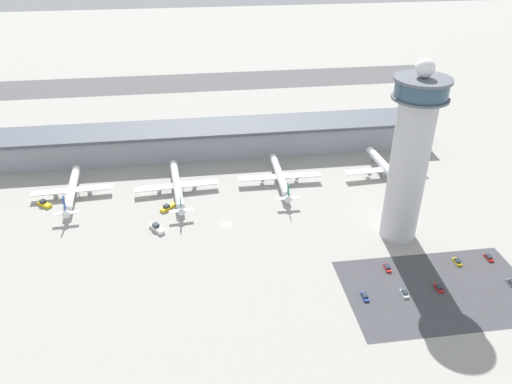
{
  "coord_description": "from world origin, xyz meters",
  "views": [
    {
      "loc": [
        -11.22,
        -169.99,
        113.79
      ],
      "look_at": [
        13.83,
        9.88,
        8.72
      ],
      "focal_mm": 35.0,
      "sensor_mm": 36.0,
      "label": 1
    }
  ],
  "objects_px": {
    "airplane_gate_bravo": "(177,186)",
    "car_blue_compact": "(387,268)",
    "airplane_gate_alpha": "(72,190)",
    "car_green_van": "(439,288)",
    "car_yellow_taxi": "(511,283)",
    "service_truck_baggage": "(168,207)",
    "service_truck_water": "(44,204)",
    "control_tower": "(410,155)",
    "car_white_wagon": "(365,296)",
    "service_truck_catering": "(390,216)",
    "car_grey_coupe": "(457,262)",
    "car_red_hatchback": "(489,258)",
    "service_truck_fuel": "(157,228)",
    "car_maroon_suv": "(404,293)",
    "airplane_gate_delta": "(387,169)",
    "airplane_gate_charlie": "(280,177)"
  },
  "relations": [
    {
      "from": "car_grey_coupe",
      "to": "car_yellow_taxi",
      "type": "bearing_deg",
      "value": -47.06
    },
    {
      "from": "airplane_gate_alpha",
      "to": "car_green_van",
      "type": "distance_m",
      "value": 156.53
    },
    {
      "from": "airplane_gate_bravo",
      "to": "car_yellow_taxi",
      "type": "xyz_separation_m",
      "value": [
        113.96,
        -79.17,
        -3.24
      ]
    },
    {
      "from": "car_grey_coupe",
      "to": "service_truck_baggage",
      "type": "bearing_deg",
      "value": 153.64
    },
    {
      "from": "car_blue_compact",
      "to": "car_white_wagon",
      "type": "xyz_separation_m",
      "value": [
        -12.92,
        -13.41,
        0.01
      ]
    },
    {
      "from": "airplane_gate_bravo",
      "to": "car_maroon_suv",
      "type": "height_order",
      "value": "airplane_gate_bravo"
    },
    {
      "from": "airplane_gate_bravo",
      "to": "control_tower",
      "type": "bearing_deg",
      "value": -27.55
    },
    {
      "from": "airplane_gate_alpha",
      "to": "service_truck_catering",
      "type": "relative_size",
      "value": 5.41
    },
    {
      "from": "control_tower",
      "to": "airplane_gate_delta",
      "type": "relative_size",
      "value": 1.61
    },
    {
      "from": "airplane_gate_charlie",
      "to": "car_blue_compact",
      "type": "distance_m",
      "value": 72.32
    },
    {
      "from": "airplane_gate_bravo",
      "to": "car_blue_compact",
      "type": "distance_m",
      "value": 99.14
    },
    {
      "from": "airplane_gate_bravo",
      "to": "car_green_van",
      "type": "distance_m",
      "value": 117.7
    },
    {
      "from": "airplane_gate_charlie",
      "to": "service_truck_catering",
      "type": "relative_size",
      "value": 5.45
    },
    {
      "from": "service_truck_baggage",
      "to": "car_yellow_taxi",
      "type": "bearing_deg",
      "value": -29.18
    },
    {
      "from": "airplane_gate_bravo",
      "to": "car_white_wagon",
      "type": "distance_m",
      "value": 100.0
    },
    {
      "from": "car_grey_coupe",
      "to": "car_red_hatchback",
      "type": "xyz_separation_m",
      "value": [
        12.7,
        0.6,
        -0.01
      ]
    },
    {
      "from": "airplane_gate_delta",
      "to": "car_grey_coupe",
      "type": "xyz_separation_m",
      "value": [
        2.01,
        -66.54,
        -3.96
      ]
    },
    {
      "from": "service_truck_fuel",
      "to": "car_maroon_suv",
      "type": "distance_m",
      "value": 97.49
    },
    {
      "from": "car_yellow_taxi",
      "to": "airplane_gate_delta",
      "type": "bearing_deg",
      "value": 100.46
    },
    {
      "from": "control_tower",
      "to": "service_truck_baggage",
      "type": "distance_m",
      "value": 101.73
    },
    {
      "from": "car_blue_compact",
      "to": "car_red_hatchback",
      "type": "xyz_separation_m",
      "value": [
        39.31,
        0.51,
        0.01
      ]
    },
    {
      "from": "airplane_gate_delta",
      "to": "car_grey_coupe",
      "type": "height_order",
      "value": "airplane_gate_delta"
    },
    {
      "from": "airplane_gate_delta",
      "to": "car_maroon_suv",
      "type": "bearing_deg",
      "value": -106.57
    },
    {
      "from": "airplane_gate_alpha",
      "to": "car_red_hatchback",
      "type": "height_order",
      "value": "airplane_gate_alpha"
    },
    {
      "from": "car_yellow_taxi",
      "to": "car_red_hatchback",
      "type": "distance_m",
      "value": 14.38
    },
    {
      "from": "airplane_gate_delta",
      "to": "car_white_wagon",
      "type": "distance_m",
      "value": 88.33
    },
    {
      "from": "service_truck_water",
      "to": "car_grey_coupe",
      "type": "distance_m",
      "value": 170.41
    },
    {
      "from": "airplane_gate_bravo",
      "to": "airplane_gate_delta",
      "type": "relative_size",
      "value": 1.06
    },
    {
      "from": "car_yellow_taxi",
      "to": "service_truck_catering",
      "type": "bearing_deg",
      "value": 119.47
    },
    {
      "from": "car_blue_compact",
      "to": "service_truck_baggage",
      "type": "bearing_deg",
      "value": 146.5
    },
    {
      "from": "airplane_gate_bravo",
      "to": "service_truck_fuel",
      "type": "height_order",
      "value": "airplane_gate_bravo"
    },
    {
      "from": "service_truck_catering",
      "to": "airplane_gate_bravo",
      "type": "bearing_deg",
      "value": 159.42
    },
    {
      "from": "airplane_gate_alpha",
      "to": "airplane_gate_charlie",
      "type": "height_order",
      "value": "airplane_gate_alpha"
    },
    {
      "from": "service_truck_baggage",
      "to": "service_truck_water",
      "type": "height_order",
      "value": "service_truck_water"
    },
    {
      "from": "service_truck_catering",
      "to": "airplane_gate_alpha",
      "type": "bearing_deg",
      "value": 165.27
    },
    {
      "from": "car_green_van",
      "to": "car_grey_coupe",
      "type": "bearing_deg",
      "value": 44.08
    },
    {
      "from": "service_truck_catering",
      "to": "car_green_van",
      "type": "relative_size",
      "value": 1.81
    },
    {
      "from": "car_yellow_taxi",
      "to": "airplane_gate_charlie",
      "type": "bearing_deg",
      "value": 129.43
    },
    {
      "from": "airplane_gate_delta",
      "to": "car_maroon_suv",
      "type": "height_order",
      "value": "airplane_gate_delta"
    },
    {
      "from": "car_green_van",
      "to": "car_red_hatchback",
      "type": "xyz_separation_m",
      "value": [
        25.87,
        13.36,
        -0.07
      ]
    },
    {
      "from": "airplane_gate_bravo",
      "to": "car_blue_compact",
      "type": "height_order",
      "value": "airplane_gate_bravo"
    },
    {
      "from": "airplane_gate_bravo",
      "to": "airplane_gate_delta",
      "type": "distance_m",
      "value": 99.14
    },
    {
      "from": "airplane_gate_alpha",
      "to": "car_yellow_taxi",
      "type": "xyz_separation_m",
      "value": [
        160.25,
        -81.45,
        -3.32
      ]
    },
    {
      "from": "airplane_gate_bravo",
      "to": "service_truck_fuel",
      "type": "bearing_deg",
      "value": -106.06
    },
    {
      "from": "airplane_gate_charlie",
      "to": "service_truck_catering",
      "type": "xyz_separation_m",
      "value": [
        40.39,
        -34.67,
        -2.95
      ]
    },
    {
      "from": "airplane_gate_delta",
      "to": "service_truck_fuel",
      "type": "distance_m",
      "value": 111.65
    },
    {
      "from": "car_green_van",
      "to": "car_yellow_taxi",
      "type": "relative_size",
      "value": 1.06
    },
    {
      "from": "airplane_gate_bravo",
      "to": "airplane_gate_charlie",
      "type": "distance_m",
      "value": 47.51
    },
    {
      "from": "airplane_gate_charlie",
      "to": "car_grey_coupe",
      "type": "bearing_deg",
      "value": -51.34
    },
    {
      "from": "service_truck_water",
      "to": "car_grey_coupe",
      "type": "height_order",
      "value": "service_truck_water"
    }
  ]
}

